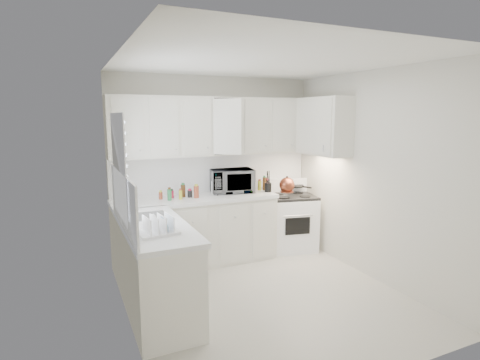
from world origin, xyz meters
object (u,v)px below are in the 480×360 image
tea_kettle (287,184)px  rice_cooker (219,186)px  utensil_crock (268,181)px  dish_rack (157,224)px  microwave (232,178)px  stove (291,215)px

tea_kettle → rice_cooker: bearing=137.8°
utensil_crock → dish_rack: (-1.92, -1.35, -0.06)m
microwave → utensil_crock: bearing=-13.2°
rice_cooker → utensil_crock: 0.72m
stove → microwave: microwave is taller
stove → microwave: (-0.92, 0.16, 0.61)m
microwave → utensil_crock: microwave is taller
microwave → dish_rack: bearing=-122.9°
tea_kettle → stove: bearing=17.5°
utensil_crock → dish_rack: utensil_crock is taller
microwave → dish_rack: (-1.43, -1.56, -0.10)m
tea_kettle → dish_rack: size_ratio=0.76×
stove → dish_rack: dish_rack is taller
microwave → rice_cooker: size_ratio=2.83×
utensil_crock → dish_rack: 2.35m
tea_kettle → microwave: (-0.74, 0.32, 0.09)m
microwave → rice_cooker: microwave is taller
dish_rack → stove: bearing=24.7°
dish_rack → rice_cooker: bearing=45.5°
stove → tea_kettle: 0.58m
dish_rack → microwave: bearing=41.3°
tea_kettle → rice_cooker: tea_kettle is taller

